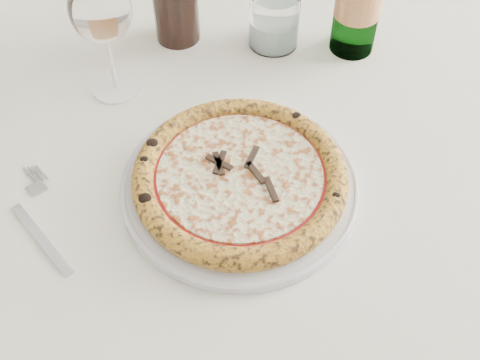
{
  "coord_description": "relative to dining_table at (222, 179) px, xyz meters",
  "views": [
    {
      "loc": [
        -0.3,
        -0.79,
        1.38
      ],
      "look_at": [
        -0.16,
        -0.31,
        0.78
      ],
      "focal_mm": 45.0,
      "sensor_mm": 36.0,
      "label": 1
    }
  ],
  "objects": [
    {
      "name": "dining_table",
      "position": [
        0.0,
        0.0,
        0.0
      ],
      "size": [
        1.48,
        1.0,
        0.76
      ],
      "color": "brown",
      "rests_on": "floor"
    },
    {
      "name": "wine_glass",
      "position": [
        -0.13,
        0.15,
        0.23
      ],
      "size": [
        0.09,
        0.09,
        0.2
      ],
      "color": "white",
      "rests_on": "dining_table"
    },
    {
      "name": "pizza",
      "position": [
        -0.0,
        -0.1,
        0.12
      ],
      "size": [
        0.28,
        0.28,
        0.03
      ],
      "color": "#E2B656",
      "rests_on": "plate"
    },
    {
      "name": "floor",
      "position": [
        0.16,
        0.21,
        -0.67
      ],
      "size": [
        5.0,
        6.0,
        0.02
      ],
      "primitive_type": "cube",
      "color": "slate",
      "rests_on": "ground"
    },
    {
      "name": "plate",
      "position": [
        0.0,
        -0.1,
        0.1
      ],
      "size": [
        0.32,
        0.32,
        0.02
      ],
      "color": "silver",
      "rests_on": "dining_table"
    },
    {
      "name": "tumbler",
      "position": [
        0.14,
        0.19,
        0.13
      ],
      "size": [
        0.08,
        0.08,
        0.09
      ],
      "color": "white",
      "rests_on": "dining_table"
    },
    {
      "name": "fork",
      "position": [
        -0.26,
        -0.08,
        0.09
      ],
      "size": [
        0.07,
        0.19,
        0.0
      ],
      "color": "#9FA7B0",
      "rests_on": "dining_table"
    }
  ]
}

